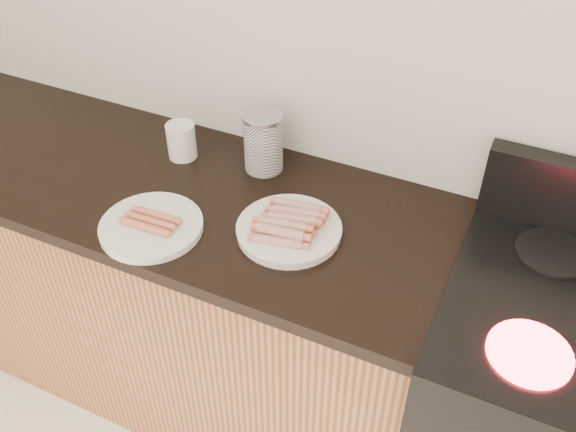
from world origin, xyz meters
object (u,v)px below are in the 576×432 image
at_px(canister, 263,142).
at_px(side_plate, 151,227).
at_px(main_plate, 289,231).
at_px(mug, 181,141).

bearing_deg(canister, side_plate, -110.61).
xyz_separation_m(main_plate, canister, (-0.19, 0.23, 0.08)).
relative_size(main_plate, side_plate, 1.00).
distance_m(main_plate, mug, 0.48).
bearing_deg(side_plate, canister, 69.39).
distance_m(main_plate, side_plate, 0.36).
distance_m(canister, mug, 0.25).
distance_m(main_plate, canister, 0.31).
bearing_deg(mug, side_plate, -71.59).
bearing_deg(mug, canister, 11.60).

